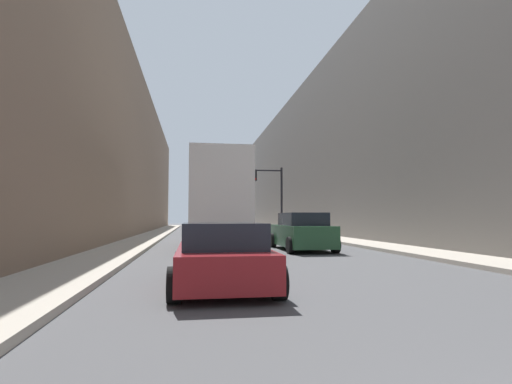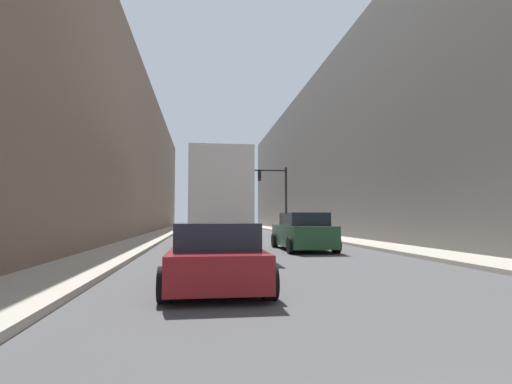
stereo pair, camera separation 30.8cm
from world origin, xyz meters
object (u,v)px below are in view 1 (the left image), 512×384
object	(u,v)px
semi_truck	(214,201)
sedan_car	(222,256)
traffic_signal_gantry	(262,187)
suv_car	(301,232)

from	to	relation	value
semi_truck	sedan_car	world-z (taller)	semi_truck
semi_truck	sedan_car	size ratio (longest dim) A/B	2.86
semi_truck	traffic_signal_gantry	distance (m)	15.91
sedan_car	suv_car	bearing A→B (deg)	64.67
sedan_car	traffic_signal_gantry	size ratio (longest dim) A/B	0.59
sedan_car	traffic_signal_gantry	xyz separation A→B (m)	(5.52, 26.88, 3.61)
semi_truck	sedan_car	distance (m)	12.06
suv_car	semi_truck	bearing A→B (deg)	144.34
semi_truck	suv_car	distance (m)	5.03
sedan_car	suv_car	size ratio (longest dim) A/B	0.90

